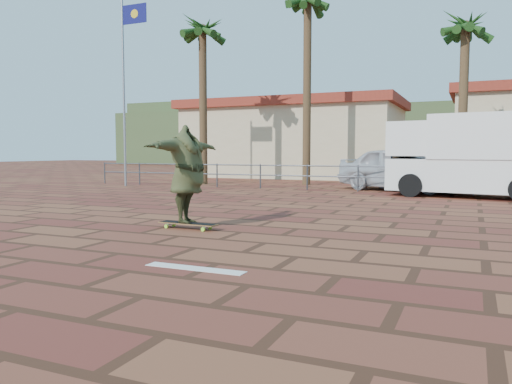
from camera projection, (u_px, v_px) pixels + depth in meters
ground at (195, 248)px, 7.83m from camera, size 120.00×120.00×0.00m
paint_stripe at (195, 268)px, 6.46m from camera, size 1.40×0.22×0.01m
guardrail at (358, 174)px, 18.74m from camera, size 24.06×0.06×1.00m
flagpole at (126, 79)px, 21.44m from camera, size 1.30×0.10×8.00m
palm_far_left at (202, 34)px, 22.60m from camera, size 2.40×2.40×8.25m
palm_left at (308, 6)px, 22.08m from camera, size 2.40×2.40×9.45m
palm_center at (466, 31)px, 20.08m from camera, size 2.40×2.40×7.75m
building_west at (295, 139)px, 30.14m from camera, size 12.60×7.60×4.50m
hill_front at (434, 137)px, 53.26m from camera, size 70.00×18.00×6.00m
hill_back at (265, 133)px, 67.43m from camera, size 35.00×14.00×8.00m
longboard at (188, 224)px, 9.76m from camera, size 1.26×0.34×0.12m
skateboarder at (187, 174)px, 9.68m from camera, size 0.68×2.36×1.91m
campervan at (475, 154)px, 16.40m from camera, size 5.52×2.99×2.72m
car_silver at (402, 169)px, 19.06m from camera, size 5.36×3.81×1.70m
car_white at (445, 167)px, 21.71m from camera, size 5.36×2.64×1.69m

